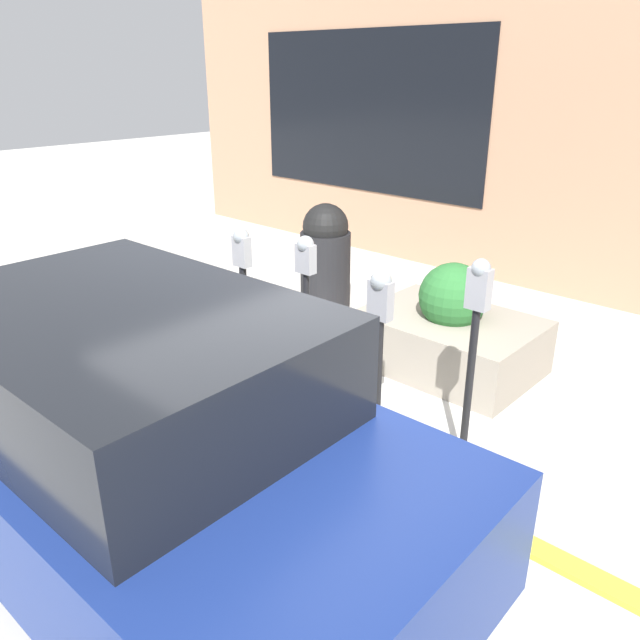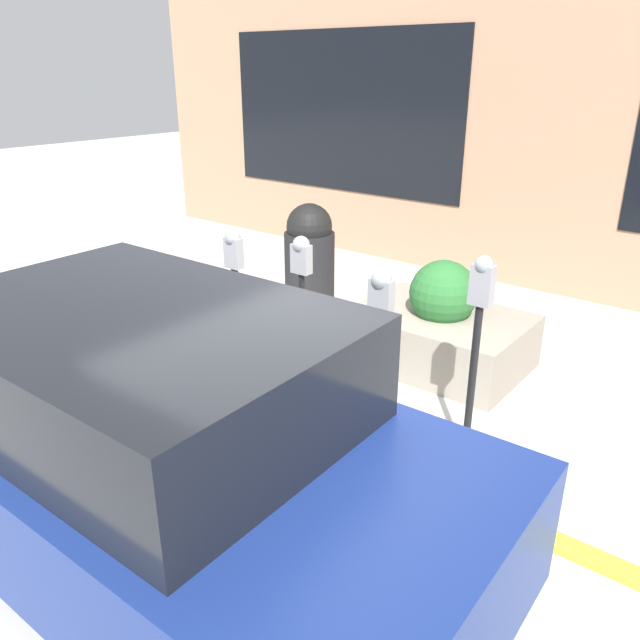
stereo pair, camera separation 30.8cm
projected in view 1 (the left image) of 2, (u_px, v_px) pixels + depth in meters
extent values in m
plane|color=beige|center=(311.00, 429.00, 5.01)|extent=(40.00, 40.00, 0.00)
cube|color=gold|center=(304.00, 431.00, 4.95)|extent=(13.50, 0.16, 0.04)
cube|color=tan|center=(571.00, 141.00, 7.35)|extent=(13.50, 0.15, 3.76)
cube|color=black|center=(365.00, 113.00, 9.12)|extent=(4.05, 0.02, 2.26)
cylinder|color=black|center=(468.00, 391.00, 4.32)|extent=(0.05, 0.05, 1.23)
cube|color=#99999E|center=(479.00, 289.00, 4.04)|extent=(0.15, 0.09, 0.28)
sphere|color=gray|center=(481.00, 268.00, 3.99)|extent=(0.13, 0.13, 0.13)
cylinder|color=black|center=(377.00, 378.00, 4.78)|extent=(0.07, 0.07, 0.98)
cube|color=#99999E|center=(380.00, 300.00, 4.54)|extent=(0.18, 0.09, 0.30)
sphere|color=gray|center=(381.00, 281.00, 4.48)|extent=(0.16, 0.16, 0.16)
cylinder|color=black|center=(306.00, 336.00, 5.33)|extent=(0.05, 0.05, 1.13)
cube|color=#99999E|center=(306.00, 259.00, 5.07)|extent=(0.16, 0.09, 0.24)
sphere|color=gray|center=(305.00, 244.00, 5.02)|extent=(0.14, 0.14, 0.14)
cylinder|color=black|center=(245.00, 320.00, 5.78)|extent=(0.07, 0.07, 1.04)
cube|color=#99999E|center=(242.00, 251.00, 5.53)|extent=(0.17, 0.09, 0.27)
sphere|color=gray|center=(241.00, 236.00, 5.48)|extent=(0.14, 0.14, 0.14)
cube|color=gray|center=(449.00, 343.00, 5.94)|extent=(1.59, 1.15, 0.52)
sphere|color=#28662D|center=(453.00, 297.00, 5.76)|extent=(0.63, 0.63, 0.63)
cube|color=navy|center=(119.00, 442.00, 3.62)|extent=(4.30, 1.83, 0.68)
cube|color=black|center=(121.00, 354.00, 3.28)|extent=(2.25, 1.57, 0.56)
cylinder|color=black|center=(125.00, 377.00, 5.12)|extent=(0.68, 0.21, 0.68)
cylinder|color=black|center=(381.00, 525.00, 3.46)|extent=(0.68, 0.21, 0.68)
cylinder|color=black|center=(325.00, 271.00, 7.36)|extent=(0.59, 0.59, 0.92)
sphere|color=black|center=(326.00, 226.00, 7.16)|extent=(0.53, 0.53, 0.53)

